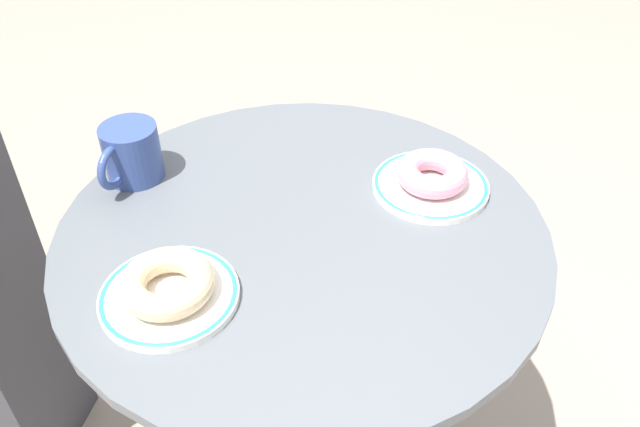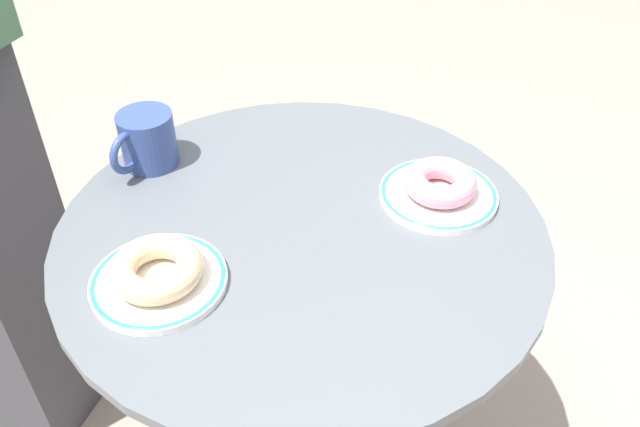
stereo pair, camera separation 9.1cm
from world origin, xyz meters
TOP-DOWN VIEW (x-y plane):
  - cafe_table at (0.00, 0.00)m, footprint 0.69×0.69m
  - plate_left at (-0.21, -0.03)m, footprint 0.17×0.17m
  - plate_right at (0.21, -0.03)m, footprint 0.17×0.17m
  - donut_glazed at (-0.21, -0.03)m, footprint 0.15×0.15m
  - donut_pink_frosted at (0.21, -0.03)m, footprint 0.14×0.14m
  - coffee_mug at (-0.16, 0.24)m, footprint 0.11×0.10m

SIDE VIEW (x-z plane):
  - cafe_table at x=0.00m, z-range 0.16..0.89m
  - plate_left at x=-0.21m, z-range 0.73..0.74m
  - plate_right at x=0.21m, z-range 0.73..0.74m
  - donut_glazed at x=-0.21m, z-range 0.74..0.77m
  - donut_pink_frosted at x=0.21m, z-range 0.74..0.77m
  - coffee_mug at x=-0.16m, z-range 0.73..0.81m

